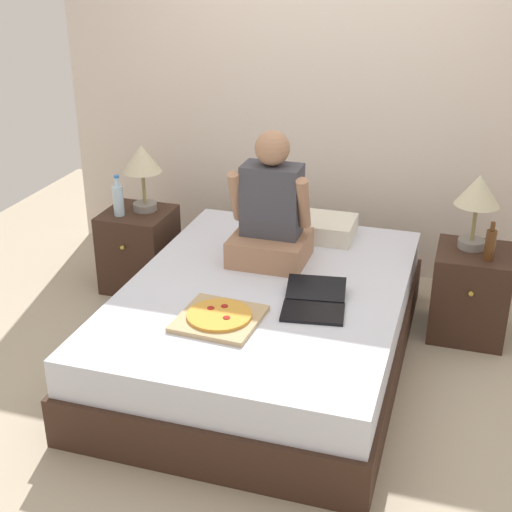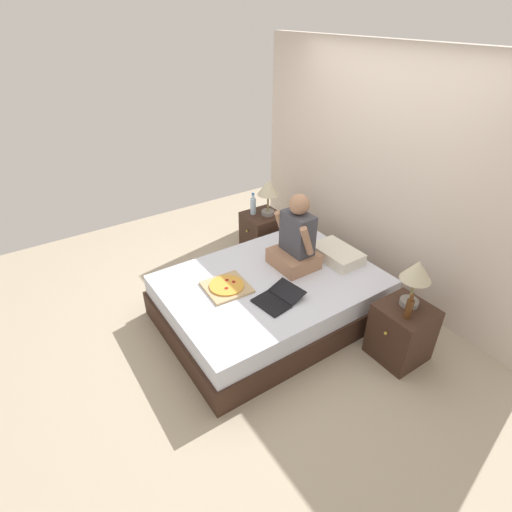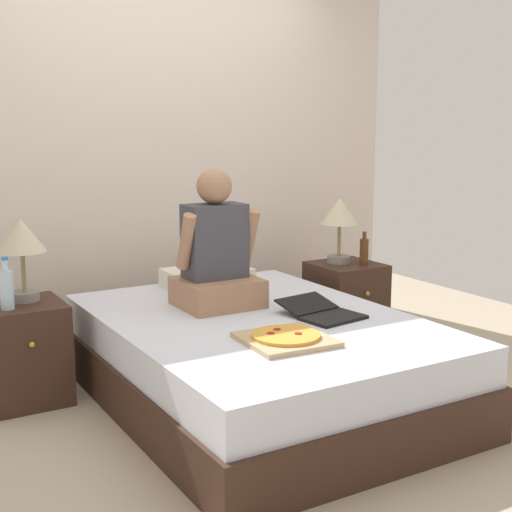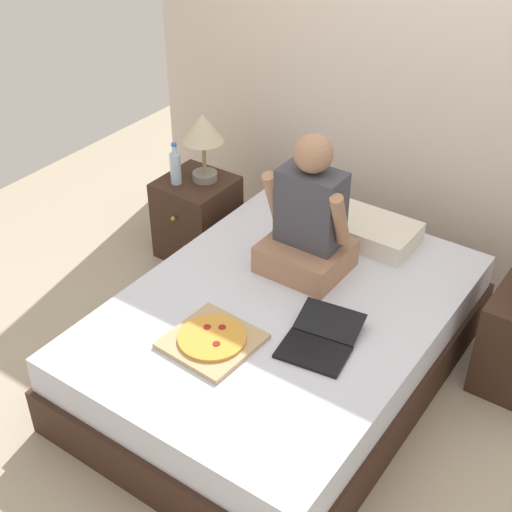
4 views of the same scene
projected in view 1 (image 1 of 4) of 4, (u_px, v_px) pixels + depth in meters
The scene contains 13 objects.
ground_plane at pixel (265, 358), 4.14m from camera, with size 5.83×5.83×0.00m, color tan.
wall_back at pixel (326, 94), 4.86m from camera, with size 3.83×0.12×2.50m, color beige.
bed at pixel (265, 323), 4.04m from camera, with size 1.54×2.13×0.47m.
nightstand_left at pixel (139, 249), 4.89m from camera, with size 0.44×0.47×0.55m.
lamp_on_left_nightstand at pixel (142, 163), 4.67m from camera, with size 0.26×0.26×0.45m.
water_bottle at pixel (118, 199), 4.67m from camera, with size 0.07×0.07×0.28m.
nightstand_right at pixel (470, 293), 4.29m from camera, with size 0.44×0.47×0.55m.
lamp_on_right_nightstand at pixel (478, 196), 4.10m from camera, with size 0.26×0.26×0.45m.
beer_bottle at pixel (490, 244), 4.03m from camera, with size 0.06×0.06×0.23m.
pillow at pixel (314, 227), 4.57m from camera, with size 0.52×0.34×0.12m, color silver.
person_seated at pixel (271, 214), 4.14m from camera, with size 0.47×0.40×0.78m.
laptop at pixel (314, 304), 3.70m from camera, with size 0.37×0.46×0.07m.
pizza_box at pixel (219, 318), 3.58m from camera, with size 0.42×0.42×0.05m.
Camera 1 is at (1.00, -3.38, 2.25)m, focal length 50.00 mm.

